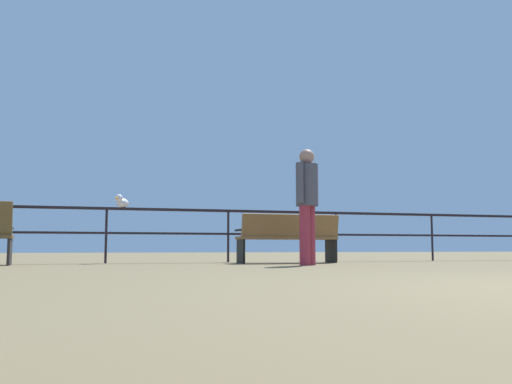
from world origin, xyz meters
The scene contains 4 objects.
pier_railing centered at (0.00, 7.94, 0.74)m, with size 20.14×0.05×0.99m.
bench_near_left centered at (-0.24, 7.05, 0.49)m, with size 1.80×0.66×0.86m.
person_by_bench centered at (-0.39, 5.78, 1.05)m, with size 0.48×0.42×1.82m.
seagull_on_rail centered at (-3.09, 7.92, 1.09)m, with size 0.31×0.42×0.22m.
Camera 1 is at (-3.73, -2.34, 0.27)m, focal length 39.26 mm.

